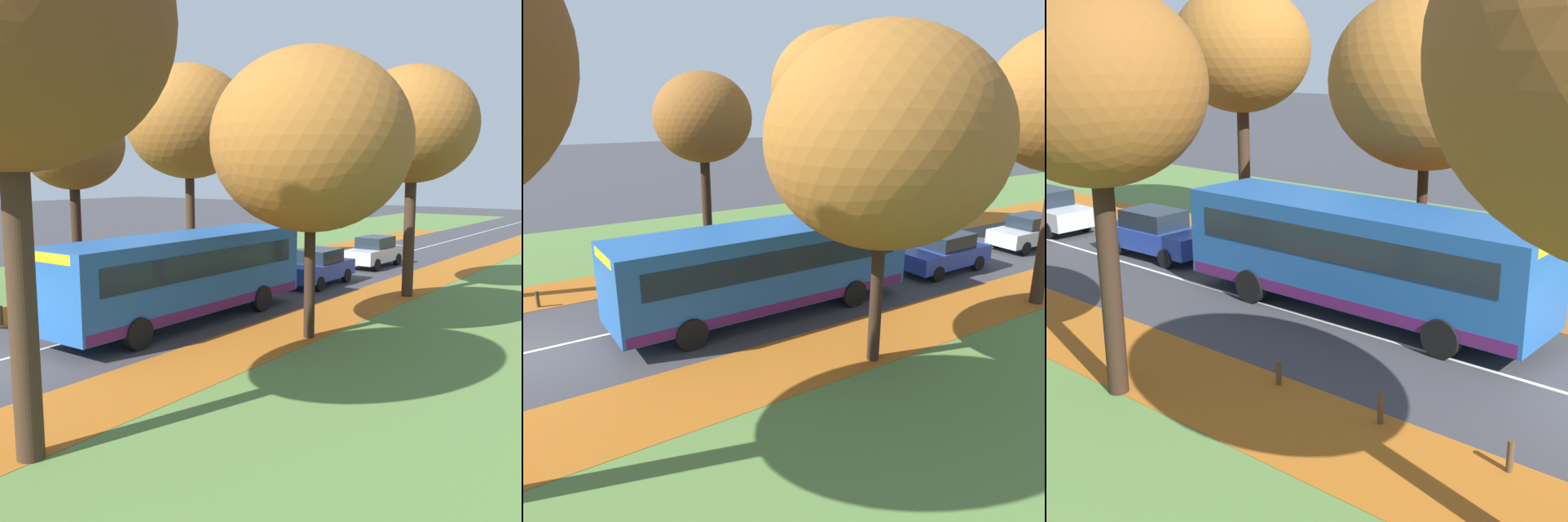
{
  "view_description": "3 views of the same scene",
  "coord_description": "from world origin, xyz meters",
  "views": [
    {
      "loc": [
        15.22,
        -7.41,
        5.09
      ],
      "look_at": [
        1.21,
        11.74,
        1.61
      ],
      "focal_mm": 42.0,
      "sensor_mm": 36.0,
      "label": 1
    },
    {
      "loc": [
        15.06,
        -0.61,
        6.85
      ],
      "look_at": [
        1.72,
        7.79,
        1.94
      ],
      "focal_mm": 35.0,
      "sensor_mm": 36.0,
      "label": 2
    },
    {
      "loc": [
        -14.01,
        -3.42,
        6.88
      ],
      "look_at": [
        -0.25,
        8.13,
        1.65
      ],
      "focal_mm": 50.0,
      "sensor_mm": 36.0,
      "label": 3
    }
  ],
  "objects": [
    {
      "name": "tree_left_near",
      "position": [
        -5.95,
        8.49,
        6.2
      ],
      "size": [
        4.23,
        4.23,
        8.15
      ],
      "color": "black",
      "rests_on": "ground"
    },
    {
      "name": "bollard_second",
      "position": [
        -3.53,
        0.91,
        0.3
      ],
      "size": [
        0.12,
        0.12,
        0.59
      ],
      "primitive_type": "cylinder",
      "color": "#4C3823",
      "rests_on": "ground"
    },
    {
      "name": "tree_right_mid",
      "position": [
        5.51,
        16.09,
        6.9
      ],
      "size": [
        5.12,
        5.12,
        9.24
      ],
      "color": "#382619",
      "rests_on": "ground"
    },
    {
      "name": "bollard_third",
      "position": [
        -3.56,
        3.53,
        0.32
      ],
      "size": [
        0.12,
        0.12,
        0.65
      ],
      "primitive_type": "cylinder",
      "color": "#4C3823",
      "rests_on": "ground"
    },
    {
      "name": "car_blue_lead",
      "position": [
        1.23,
        16.14,
        0.81
      ],
      "size": [
        1.9,
        4.26,
        1.62
      ],
      "color": "#233D9E",
      "rests_on": "ground"
    },
    {
      "name": "leaf_litter_right",
      "position": [
        4.6,
        14.0,
        0.01
      ],
      "size": [
        2.8,
        60.0,
        0.0
      ],
      "primitive_type": "cube",
      "color": "#9E5619",
      "rests_on": "grass_verge_right"
    },
    {
      "name": "road_centre_line",
      "position": [
        0.0,
        20.0,
        0.0
      ],
      "size": [
        0.12,
        80.0,
        0.01
      ],
      "primitive_type": "cube",
      "color": "silver",
      "rests_on": "ground"
    },
    {
      "name": "grass_verge_right",
      "position": [
        9.2,
        20.0,
        0.0
      ],
      "size": [
        12.0,
        90.0,
        0.01
      ],
      "primitive_type": "cube",
      "color": "#517538",
      "rests_on": "ground"
    },
    {
      "name": "car_silver_following",
      "position": [
        0.9,
        22.55,
        0.81
      ],
      "size": [
        1.81,
        4.21,
        1.62
      ],
      "color": "#B7BABF",
      "rests_on": "ground"
    },
    {
      "name": "bus",
      "position": [
        1.1,
        7.44,
        1.7
      ],
      "size": [
        2.73,
        10.42,
        2.98
      ],
      "color": "#1E5199",
      "rests_on": "ground"
    },
    {
      "name": "bollard_fourth",
      "position": [
        -3.56,
        6.15,
        0.28
      ],
      "size": [
        0.12,
        0.12,
        0.57
      ],
      "primitive_type": "cylinder",
      "color": "#4C3823",
      "rests_on": "ground"
    },
    {
      "name": "tree_right_near",
      "position": [
        5.59,
        8.28,
        5.99
      ],
      "size": [
        6.02,
        6.02,
        8.71
      ],
      "color": "black",
      "rests_on": "ground"
    }
  ]
}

